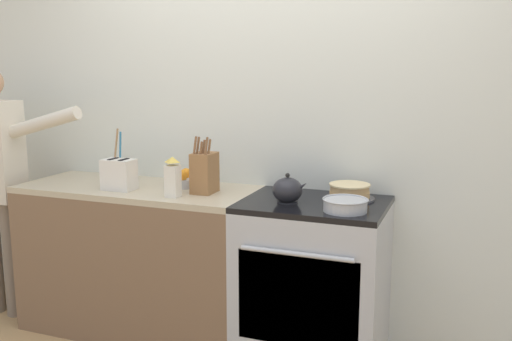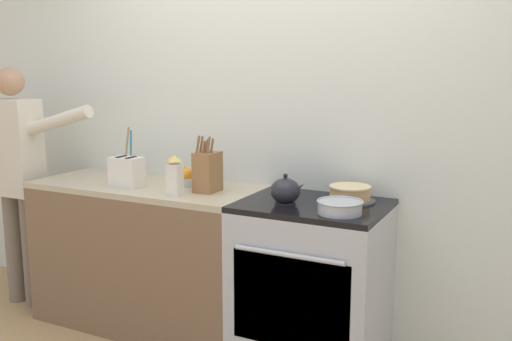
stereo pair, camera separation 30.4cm
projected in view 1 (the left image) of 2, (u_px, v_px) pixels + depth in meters
name	position (u px, v px, depth m)	size (l,w,h in m)	color
wall_back	(271.00, 117.00, 3.33)	(8.00, 0.04, 2.60)	silver
counter_cabinet	(140.00, 259.00, 3.45)	(1.41, 0.59, 0.89)	brown
stove_range	(312.00, 283.00, 3.06)	(0.75, 0.62, 0.89)	#B7BABF
layer_cake	(350.00, 192.00, 3.03)	(0.27, 0.27, 0.08)	#4C4C51
tea_kettle	(288.00, 190.00, 2.95)	(0.19, 0.16, 0.16)	#232328
mixing_bowl	(345.00, 205.00, 2.77)	(0.22, 0.22, 0.06)	#B7BABF
knife_block	(204.00, 172.00, 3.18)	(0.11, 0.15, 0.32)	olive
utensil_crock	(117.00, 171.00, 3.46)	(0.11, 0.11, 0.33)	silver
fruit_bowl	(183.00, 179.00, 3.38)	(0.24, 0.24, 0.12)	#B7BABF
toaster	(119.00, 175.00, 3.26)	(0.20, 0.12, 0.18)	silver
milk_carton	(173.00, 178.00, 3.07)	(0.07, 0.07, 0.22)	white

